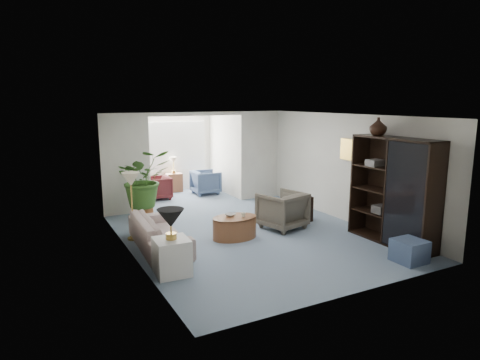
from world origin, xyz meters
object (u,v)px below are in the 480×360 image
table_lamp (171,218)px  coffee_bowl (230,215)px  sofa (159,232)px  sunroom_chair_maroon (158,188)px  cabinet_urn (378,126)px  coffee_table (235,227)px  side_table_dark (300,208)px  plant_pot (145,213)px  end_table (172,257)px  coffee_cup (243,215)px  wingback_chair (282,210)px  entertainment_cabinet (393,191)px  sunroom_chair_blue (206,182)px  framed_picture (350,150)px  floor_lamp (131,179)px  sunroom_table (174,182)px  ottoman (409,251)px

table_lamp → coffee_bowl: (1.69, 1.26, -0.47)m
sofa → sunroom_chair_maroon: bearing=-13.3°
table_lamp → cabinet_urn: cabinet_urn is taller
table_lamp → coffee_table: size_ratio=0.46×
coffee_bowl → side_table_dark: side_table_dark is taller
plant_pot → end_table: bearing=-97.8°
end_table → cabinet_urn: cabinet_urn is taller
coffee_cup → wingback_chair: bearing=11.7°
side_table_dark → end_table: bearing=-156.6°
sofa → entertainment_cabinet: size_ratio=0.98×
entertainment_cabinet → coffee_cup: bearing=147.0°
side_table_dark → coffee_table: bearing=-167.6°
sofa → side_table_dark: 3.50m
coffee_bowl → cabinet_urn: 3.48m
coffee_bowl → entertainment_cabinet: bearing=-34.0°
coffee_table → sunroom_chair_blue: sunroom_chair_blue is taller
framed_picture → table_lamp: size_ratio=1.14×
coffee_table → wingback_chair: 1.27m
side_table_dark → floor_lamp: bearing=173.2°
coffee_cup → entertainment_cabinet: entertainment_cabinet is taller
sunroom_table → floor_lamp: bearing=-119.3°
coffee_table → sunroom_chair_maroon: sunroom_chair_maroon is taller
wingback_chair → entertainment_cabinet: size_ratio=0.43×
entertainment_cabinet → sunroom_table: bearing=108.9°
wingback_chair → plant_pot: (-2.53, 2.06, -0.25)m
coffee_table → plant_pot: size_ratio=2.37×
end_table → coffee_cup: 2.18m
table_lamp → sunroom_chair_blue: 6.04m
ottoman → wingback_chair: bearing=108.0°
table_lamp → plant_pot: size_ratio=1.10×
ottoman → coffee_table: bearing=129.4°
sofa → table_lamp: bearing=174.6°
table_lamp → entertainment_cabinet: 4.40m
end_table → plant_pot: (0.46, 3.35, -0.14)m
ottoman → sunroom_table: sunroom_table is taller
framed_picture → coffee_bowl: (-2.90, 0.29, -1.22)m
cabinet_urn → ottoman: size_ratio=0.72×
ottoman → entertainment_cabinet: bearing=60.9°
coffee_bowl → sunroom_chair_blue: bearing=73.8°
coffee_table → ottoman: size_ratio=1.90×
coffee_bowl → coffee_cup: 0.28m
entertainment_cabinet → coffee_table: bearing=147.0°
table_lamp → plant_pot: bearing=82.2°
sofa → coffee_table: (1.54, -0.19, -0.08)m
sofa → sunroom_table: bearing=-19.1°
coffee_table → plant_pot: bearing=120.2°
coffee_cup → sunroom_chair_maroon: sunroom_chair_maroon is taller
end_table → cabinet_urn: bearing=-0.5°
table_lamp → sunroom_chair_maroon: (1.36, 5.29, -0.62)m
wingback_chair → coffee_cup: bearing=-2.2°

